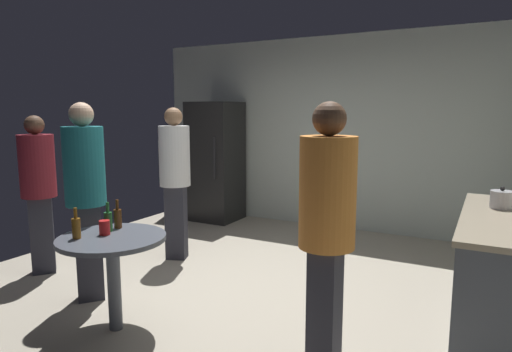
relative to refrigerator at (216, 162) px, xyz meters
name	(u,v)px	position (x,y,z in m)	size (l,w,h in m)	color
ground_plane	(229,291)	(1.58, -2.20, -0.95)	(5.20, 5.20, 0.10)	#B2A893
wall_back	(324,133)	(1.58, 0.43, 0.45)	(5.32, 0.06, 2.70)	beige
refrigerator	(216,162)	(0.00, 0.00, 0.00)	(0.70, 0.68, 1.80)	black
kitchen_counter	(504,275)	(3.86, -1.97, -0.45)	(0.64, 1.76, 0.90)	#4C515B
kettle	(502,199)	(3.81, -1.69, 0.07)	(0.24, 0.17, 0.18)	#B2B2B7
foreground_table	(112,250)	(1.25, -3.31, -0.27)	(0.80, 0.80, 0.73)	#4C515B
beer_bottle_amber	(76,227)	(1.06, -3.47, -0.08)	(0.06, 0.06, 0.23)	#8C5919
beer_bottle_brown	(118,218)	(1.11, -3.11, -0.08)	(0.06, 0.06, 0.23)	#593314
beer_bottle_green	(108,221)	(1.12, -3.22, -0.08)	(0.06, 0.06, 0.23)	#26662D
plastic_cup_red	(105,228)	(1.17, -3.30, -0.11)	(0.08, 0.08, 0.11)	red
person_in_white_shirt	(175,172)	(0.62, -1.77, 0.10)	(0.44, 0.44, 1.70)	#2D2D38
person_in_orange_shirt	(327,221)	(2.87, -3.15, 0.11)	(0.35, 0.35, 1.72)	#2D2D38
person_in_maroon_shirt	(38,183)	(-0.32, -2.78, 0.05)	(0.48, 0.48, 1.62)	#2D2D38
person_in_teal_shirt	(85,186)	(0.64, -3.01, 0.12)	(0.48, 0.48, 1.74)	#2D2D38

